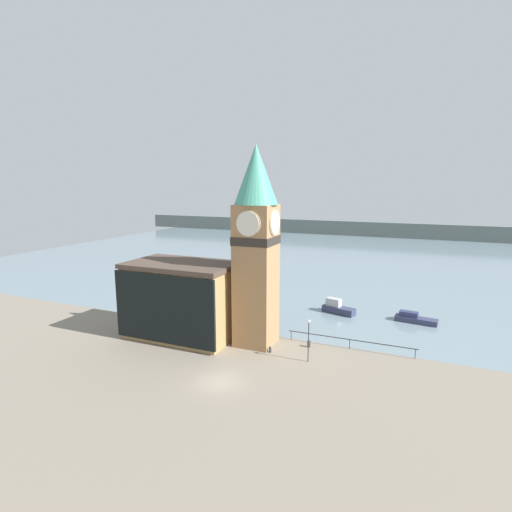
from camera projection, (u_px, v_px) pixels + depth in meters
The scene contains 11 objects.
ground_plane at pixel (220, 382), 36.31m from camera, with size 160.00×160.00×0.00m, color gray.
water at pixel (353, 255), 101.94m from camera, with size 160.00×120.00×0.00m.
far_shoreline at pixel (372, 229), 137.79m from camera, with size 180.00×3.00×5.00m.
pier_railing at pixel (350, 340), 43.45m from camera, with size 13.97×0.08×1.09m.
clock_tower at pixel (256, 242), 43.07m from camera, with size 4.68×4.68×21.87m.
pier_building at pixel (182, 300), 46.59m from camera, with size 12.69×7.76×8.85m.
boat_near at pixel (337, 308), 55.63m from camera, with size 4.78×2.70×2.00m.
boat_far at pixel (414, 319), 51.91m from camera, with size 5.35×2.21×1.33m.
mooring_bollard_near at pixel (309, 343), 44.00m from camera, with size 0.37×0.37×0.80m.
mooring_bollard_far at pixel (270, 349), 42.62m from camera, with size 0.28×0.28×0.66m.
lamp_post at pixel (309, 333), 39.89m from camera, with size 0.32×0.32×4.44m.
Camera 1 is at (16.13, -29.78, 17.70)m, focal length 28.00 mm.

